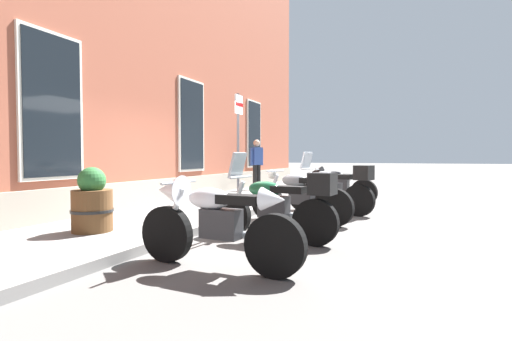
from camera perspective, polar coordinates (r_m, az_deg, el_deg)
name	(u,v)px	position (r m, az deg, el deg)	size (l,w,h in m)	color
ground_plane	(243,219)	(7.49, -2.01, -7.42)	(140.00, 140.00, 0.00)	#565451
sidewalk	(187,212)	(8.11, -10.37, -6.25)	(27.51, 2.59, 0.13)	slate
lane_stripe	(419,232)	(6.80, 23.50, -8.54)	(27.51, 0.12, 0.01)	silver
brick_pub_facade	(35,25)	(11.67, -30.44, 18.51)	(21.51, 6.56, 9.20)	brown
motorcycle_white_sport	(212,218)	(4.21, -6.76, -7.20)	(0.62, 2.04, 1.03)	black
motorcycle_green_touring	(277,204)	(5.50, 3.26, -5.14)	(0.62, 2.04, 1.31)	black
motorcycle_grey_naked	(299,197)	(7.09, 6.48, -3.98)	(0.63, 2.06, 0.98)	black
motorcycle_silver_touring	(333,188)	(8.33, 11.65, -2.61)	(0.86, 2.00, 1.35)	black
motorcycle_black_sport	(336,183)	(10.14, 11.99, -1.90)	(0.64, 2.02, 0.98)	black
pedestrian_blue_top	(257,162)	(12.65, 0.11, 1.36)	(0.56, 0.33, 1.68)	black
parking_sign	(238,133)	(8.73, -2.69, 5.64)	(0.36, 0.07, 2.56)	#4C4C51
barrel_planter	(92,204)	(6.09, -23.58, -4.65)	(0.61, 0.61, 0.96)	brown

